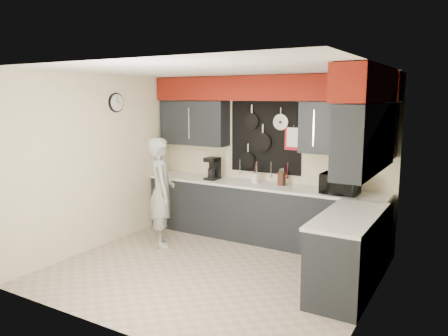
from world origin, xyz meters
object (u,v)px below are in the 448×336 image
Objects in this scene: knife_block at (282,179)px; coffee_maker at (213,168)px; microwave at (340,184)px; person at (161,192)px; utensil_crock at (255,178)px.

knife_block is 0.57× the size of coffee_maker.
microwave is at bearing -3.06° from knife_block.
microwave is at bearing -112.23° from person.
person reaches higher than utensil_crock.
utensil_crock is 1.49m from person.
utensil_crock is 0.43× the size of coffee_maker.
microwave is at bearing -4.46° from utensil_crock.
knife_block is (-0.94, 0.14, -0.04)m from microwave.
microwave is 2.12m from coffee_maker.
utensil_crock is at bearing -89.94° from person.
person reaches higher than microwave.
coffee_maker is (-0.75, -0.06, 0.11)m from utensil_crock.
coffee_maker is 1.03m from person.
utensil_crock is 0.76m from coffee_maker.
utensil_crock is at bearing 3.74° from coffee_maker.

